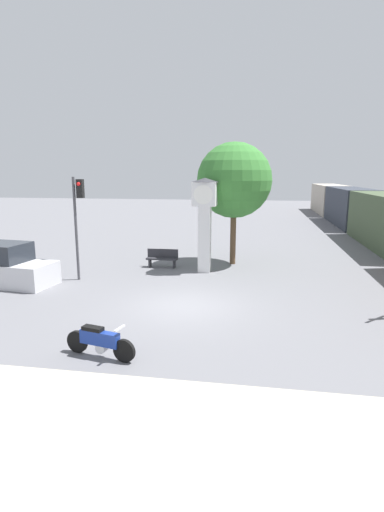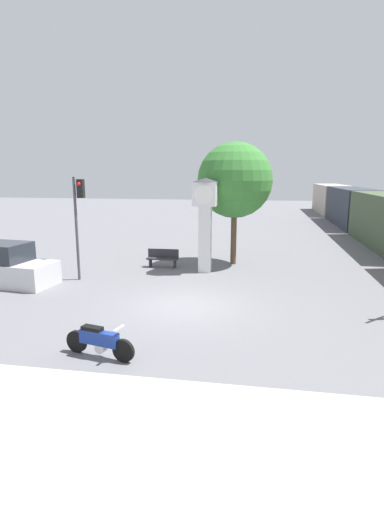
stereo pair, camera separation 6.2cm
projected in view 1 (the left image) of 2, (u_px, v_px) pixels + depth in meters
ground_plane at (185, 306)px, 14.43m from camera, size 120.00×120.00×0.00m
sidewalk_strip at (88, 473)px, 6.31m from camera, size 36.00×6.00×0.10m
motorcycle at (100, 341)px, 10.33m from camera, size 2.03×0.65×0.91m
clock_tower at (205, 210)px, 18.94m from camera, size 1.32×1.32×4.51m
freight_train at (366, 212)px, 31.48m from camera, size 2.80×46.87×3.40m
traffic_light at (78, 210)px, 17.39m from camera, size 0.50×0.35×4.57m
street_tree at (234, 181)px, 20.35m from camera, size 3.84×3.84×6.29m
bench at (162, 258)px, 20.37m from camera, size 1.60×0.44×0.92m
parked_car at (5, 267)px, 17.17m from camera, size 4.38×2.29×1.80m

